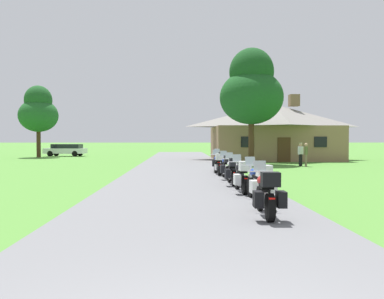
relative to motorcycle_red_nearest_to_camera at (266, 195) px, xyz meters
name	(u,v)px	position (x,y,z in m)	size (l,w,h in m)	color
ground_plane	(184,173)	(-1.79, 13.63, -0.61)	(500.00, 500.00, 0.00)	#4C8433
asphalt_driveway	(184,176)	(-1.79, 11.63, -0.58)	(6.40, 80.00, 0.06)	slate
motorcycle_red_nearest_to_camera	(266,195)	(0.00, 0.00, 0.00)	(0.76, 2.08, 1.30)	black
motorcycle_blue_second_in_row	(259,183)	(0.31, 2.45, 0.00)	(0.82, 2.08, 1.30)	black
motorcycle_black_third_in_row	(242,177)	(0.15, 4.56, 0.00)	(0.75, 2.08, 1.30)	black
motorcycle_white_fourth_in_row	(233,172)	(0.13, 6.94, 0.00)	(0.72, 2.08, 1.30)	black
motorcycle_blue_fifth_in_row	(227,167)	(0.19, 9.48, 0.00)	(0.75, 2.08, 1.30)	black
motorcycle_blue_sixth_in_row	(218,164)	(0.02, 11.88, 0.01)	(0.66, 2.08, 1.30)	black
motorcycle_white_farthest_in_row	(218,162)	(0.23, 14.10, 0.00)	(0.74, 2.08, 1.30)	black
stone_lodge	(273,131)	(6.86, 28.67, 2.11)	(11.80, 8.65, 6.17)	#896B4C
bystander_white_shirt_near_lodge	(301,153)	(6.70, 19.38, 0.34)	(0.46, 0.39, 1.69)	black
bystander_olive_shirt_beside_signpost	(306,153)	(6.94, 18.92, 0.32)	(0.31, 0.53, 1.67)	#75664C
tree_left_far	(38,111)	(-17.14, 34.78, 4.38)	(4.15, 4.15, 7.72)	#422D19
tree_by_lodge_front	(251,90)	(3.52, 21.53, 5.10)	(4.86, 4.86, 8.91)	#422D19
parked_white_suv_far_left	(66,150)	(-15.01, 37.60, 0.17)	(4.76, 2.28, 1.40)	silver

